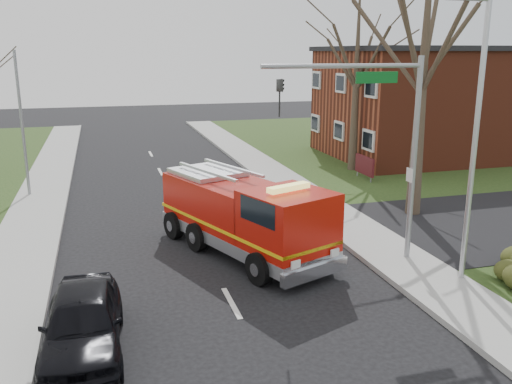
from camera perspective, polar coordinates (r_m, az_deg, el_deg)
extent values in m
plane|color=black|center=(15.68, -2.59, -11.62)|extent=(120.00, 120.00, 0.00)
cube|color=#9C9C97|center=(17.98, 17.22, -8.49)|extent=(2.40, 80.00, 0.15)
cube|color=maroon|center=(38.87, 19.12, 8.73)|extent=(15.00, 10.00, 7.00)
cube|color=black|center=(38.72, 19.57, 14.03)|extent=(15.40, 10.40, 0.30)
cube|color=silver|center=(35.28, 8.74, 6.39)|extent=(0.12, 1.40, 1.20)
cube|color=#4D1118|center=(30.18, 11.36, 2.78)|extent=(0.12, 2.00, 1.00)
cylinder|color=gray|center=(29.59, 12.02, 1.62)|extent=(0.08, 0.08, 0.90)
cylinder|color=gray|center=(30.97, 10.64, 2.26)|extent=(0.08, 0.08, 0.90)
cone|color=#372C20|center=(23.47, 17.14, 11.70)|extent=(0.64, 0.64, 12.00)
cone|color=#372C20|center=(32.08, 10.49, 11.35)|extent=(0.56, 0.56, 10.50)
cylinder|color=gray|center=(18.39, 16.25, 2.95)|extent=(0.18, 0.18, 6.80)
cylinder|color=gray|center=(16.79, 9.28, 12.96)|extent=(5.20, 0.14, 0.14)
cube|color=#0C591E|center=(17.30, 12.60, 11.69)|extent=(1.40, 0.06, 0.35)
imported|color=black|center=(16.06, 2.62, 11.82)|extent=(0.22, 0.18, 1.10)
cylinder|color=#B7BABF|center=(17.04, 22.00, 4.33)|extent=(0.16, 0.16, 8.40)
cylinder|color=gray|center=(28.14, -23.39, 6.41)|extent=(0.14, 0.14, 7.00)
cube|color=#A91107|center=(19.80, -3.31, -1.48)|extent=(4.03, 5.42, 1.97)
cube|color=#A91107|center=(17.04, 3.39, -3.66)|extent=(3.15, 3.15, 2.25)
cube|color=#B7BABF|center=(19.16, -1.39, -4.51)|extent=(4.92, 7.70, 0.42)
cube|color=#E5B20C|center=(19.00, -1.40, -3.04)|extent=(4.93, 7.70, 0.11)
cube|color=black|center=(16.10, 5.81, -2.19)|extent=(2.03, 0.86, 0.80)
cube|color=#E5D866|center=(16.69, 3.46, 0.46)|extent=(1.52, 0.85, 0.17)
cylinder|color=black|center=(16.63, 0.32, -8.07)|extent=(0.68, 1.08, 1.03)
cylinder|color=black|center=(18.11, 6.49, -6.23)|extent=(0.68, 1.08, 1.03)
cylinder|color=black|center=(20.86, -8.65, -3.48)|extent=(0.68, 1.08, 1.03)
cylinder|color=black|center=(22.06, -3.10, -2.33)|extent=(0.68, 1.08, 1.03)
imported|color=black|center=(13.67, -17.77, -12.94)|extent=(1.98, 4.55, 1.53)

